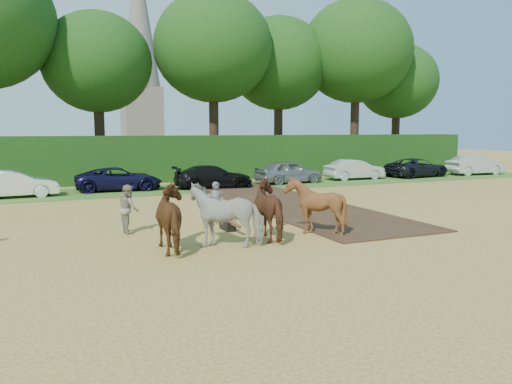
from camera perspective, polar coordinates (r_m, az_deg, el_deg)
name	(u,v)px	position (r m, az deg, el deg)	size (l,w,h in m)	color
ground	(337,233)	(16.68, 9.24, -4.64)	(120.00, 120.00, 0.00)	gold
earth_strip	(283,202)	(23.41, 3.11, -1.11)	(4.50, 17.00, 0.05)	#472D1C
grass_verge	(207,188)	(29.30, -5.65, 0.51)	(50.00, 5.00, 0.03)	#38601E
hedgerow	(186,158)	(33.48, -8.04, 3.85)	(46.00, 1.60, 3.00)	#14380F
spectator_near	(129,209)	(16.91, -14.36, -1.86)	(0.77, 0.60, 1.59)	#ABA586
plough_team	(250,211)	(15.11, -0.71, -2.23)	(6.00, 4.48, 1.85)	brown
parked_cars	(258,174)	(30.49, 0.18, 2.09)	(40.87, 3.29, 1.48)	#ADAEB4
treeline	(148,48)	(36.56, -12.28, 15.77)	(48.70, 10.60, 14.21)	#382616
church	(140,52)	(70.69, -13.12, 15.37)	(5.20, 5.20, 27.00)	slate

